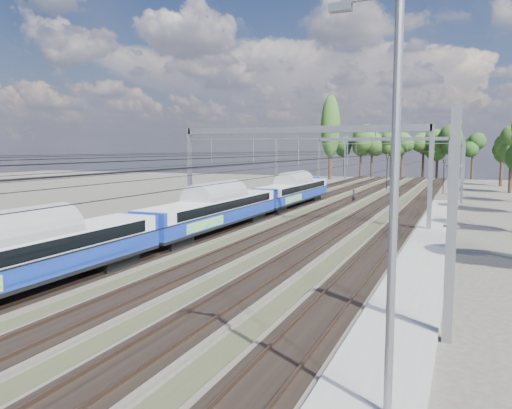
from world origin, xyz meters
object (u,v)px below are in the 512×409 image
at_px(lamp_post, 390,195).
at_px(signal_far, 444,172).
at_px(worker, 354,196).
at_px(emu_train, 214,205).
at_px(signal_near, 387,167).

bearing_deg(lamp_post, signal_far, 93.72).
xyz_separation_m(worker, signal_far, (10.16, 17.85, 2.59)).
height_order(signal_far, lamp_post, lamp_post).
height_order(worker, signal_far, signal_far).
bearing_deg(worker, lamp_post, -148.77).
xyz_separation_m(emu_train, signal_near, (6.38, 51.03, 1.41)).
distance_m(worker, signal_far, 20.71).
distance_m(emu_train, signal_near, 51.44).
bearing_deg(lamp_post, signal_near, 100.68).
bearing_deg(lamp_post, worker, 105.08).
height_order(signal_near, signal_far, signal_near).
relative_size(signal_far, lamp_post, 0.51).
bearing_deg(emu_train, signal_far, 71.60).
bearing_deg(signal_near, lamp_post, -101.51).
relative_size(signal_near, signal_far, 1.12).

